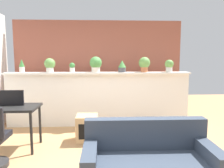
{
  "coord_description": "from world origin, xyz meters",
  "views": [
    {
      "loc": [
        0.07,
        -2.89,
        1.57
      ],
      "look_at": [
        0.27,
        1.18,
        1.07
      ],
      "focal_mm": 34.3,
      "sensor_mm": 36.0,
      "label": 1
    }
  ],
  "objects_px": {
    "potted_plant_2": "(72,67)",
    "potted_plant_0": "(22,66)",
    "potted_plant_4": "(122,66)",
    "couch": "(149,166)",
    "potted_plant_3": "(96,64)",
    "tv_monitor": "(9,98)",
    "desk": "(5,111)",
    "potted_plant_5": "(144,64)",
    "potted_plant_6": "(169,65)",
    "side_cube_shelf": "(87,128)",
    "potted_plant_1": "(50,65)"
  },
  "relations": [
    {
      "from": "potted_plant_1",
      "to": "potted_plant_2",
      "type": "xyz_separation_m",
      "value": [
        0.5,
        -0.03,
        -0.06
      ]
    },
    {
      "from": "potted_plant_2",
      "to": "desk",
      "type": "distance_m",
      "value": 1.69
    },
    {
      "from": "potted_plant_2",
      "to": "potted_plant_5",
      "type": "bearing_deg",
      "value": 0.84
    },
    {
      "from": "potted_plant_3",
      "to": "potted_plant_0",
      "type": "bearing_deg",
      "value": 179.51
    },
    {
      "from": "potted_plant_5",
      "to": "potted_plant_3",
      "type": "bearing_deg",
      "value": -177.69
    },
    {
      "from": "desk",
      "to": "couch",
      "type": "height_order",
      "value": "couch"
    },
    {
      "from": "potted_plant_4",
      "to": "tv_monitor",
      "type": "relative_size",
      "value": 0.55
    },
    {
      "from": "potted_plant_2",
      "to": "potted_plant_5",
      "type": "height_order",
      "value": "potted_plant_5"
    },
    {
      "from": "potted_plant_4",
      "to": "couch",
      "type": "bearing_deg",
      "value": -87.81
    },
    {
      "from": "potted_plant_2",
      "to": "tv_monitor",
      "type": "distance_m",
      "value": 1.53
    },
    {
      "from": "potted_plant_3",
      "to": "potted_plant_5",
      "type": "relative_size",
      "value": 1.02
    },
    {
      "from": "potted_plant_6",
      "to": "potted_plant_0",
      "type": "bearing_deg",
      "value": -179.81
    },
    {
      "from": "potted_plant_6",
      "to": "potted_plant_2",
      "type": "bearing_deg",
      "value": -179.89
    },
    {
      "from": "potted_plant_4",
      "to": "couch",
      "type": "xyz_separation_m",
      "value": [
        0.09,
        -2.44,
        -1.11
      ]
    },
    {
      "from": "desk",
      "to": "side_cube_shelf",
      "type": "distance_m",
      "value": 1.45
    },
    {
      "from": "potted_plant_2",
      "to": "potted_plant_3",
      "type": "distance_m",
      "value": 0.53
    },
    {
      "from": "potted_plant_0",
      "to": "potted_plant_1",
      "type": "bearing_deg",
      "value": 3.76
    },
    {
      "from": "potted_plant_1",
      "to": "potted_plant_5",
      "type": "bearing_deg",
      "value": -0.24
    },
    {
      "from": "potted_plant_2",
      "to": "potted_plant_5",
      "type": "xyz_separation_m",
      "value": [
        1.63,
        0.02,
        0.08
      ]
    },
    {
      "from": "potted_plant_6",
      "to": "couch",
      "type": "bearing_deg",
      "value": -112.11
    },
    {
      "from": "potted_plant_5",
      "to": "side_cube_shelf",
      "type": "relative_size",
      "value": 0.69
    },
    {
      "from": "potted_plant_4",
      "to": "potted_plant_6",
      "type": "bearing_deg",
      "value": -0.08
    },
    {
      "from": "potted_plant_1",
      "to": "potted_plant_6",
      "type": "bearing_deg",
      "value": -0.6
    },
    {
      "from": "potted_plant_2",
      "to": "couch",
      "type": "xyz_separation_m",
      "value": [
        1.21,
        -2.43,
        -1.08
      ]
    },
    {
      "from": "potted_plant_3",
      "to": "desk",
      "type": "height_order",
      "value": "potted_plant_3"
    },
    {
      "from": "potted_plant_5",
      "to": "potted_plant_6",
      "type": "height_order",
      "value": "potted_plant_5"
    },
    {
      "from": "potted_plant_4",
      "to": "potted_plant_5",
      "type": "relative_size",
      "value": 0.79
    },
    {
      "from": "potted_plant_2",
      "to": "potted_plant_0",
      "type": "bearing_deg",
      "value": -179.65
    },
    {
      "from": "potted_plant_3",
      "to": "side_cube_shelf",
      "type": "xyz_separation_m",
      "value": [
        -0.15,
        -0.88,
        -1.19
      ]
    },
    {
      "from": "potted_plant_5",
      "to": "side_cube_shelf",
      "type": "bearing_deg",
      "value": -143.67
    },
    {
      "from": "potted_plant_0",
      "to": "potted_plant_3",
      "type": "height_order",
      "value": "potted_plant_3"
    },
    {
      "from": "potted_plant_2",
      "to": "potted_plant_6",
      "type": "relative_size",
      "value": 0.77
    },
    {
      "from": "side_cube_shelf",
      "to": "couch",
      "type": "xyz_separation_m",
      "value": [
        0.84,
        -1.53,
        0.03
      ]
    },
    {
      "from": "potted_plant_0",
      "to": "potted_plant_5",
      "type": "relative_size",
      "value": 0.85
    },
    {
      "from": "potted_plant_3",
      "to": "potted_plant_5",
      "type": "distance_m",
      "value": 1.11
    },
    {
      "from": "potted_plant_6",
      "to": "potted_plant_3",
      "type": "bearing_deg",
      "value": -179.14
    },
    {
      "from": "potted_plant_2",
      "to": "potted_plant_4",
      "type": "bearing_deg",
      "value": 0.3
    },
    {
      "from": "potted_plant_3",
      "to": "desk",
      "type": "bearing_deg",
      "value": -142.54
    },
    {
      "from": "potted_plant_4",
      "to": "potted_plant_5",
      "type": "bearing_deg",
      "value": 2.01
    },
    {
      "from": "desk",
      "to": "tv_monitor",
      "type": "bearing_deg",
      "value": 61.66
    },
    {
      "from": "potted_plant_3",
      "to": "tv_monitor",
      "type": "bearing_deg",
      "value": -143.71
    },
    {
      "from": "potted_plant_3",
      "to": "desk",
      "type": "xyz_separation_m",
      "value": [
        -1.52,
        -1.16,
        -0.77
      ]
    },
    {
      "from": "potted_plant_2",
      "to": "tv_monitor",
      "type": "xyz_separation_m",
      "value": [
        -0.95,
        -1.1,
        -0.48
      ]
    },
    {
      "from": "tv_monitor",
      "to": "couch",
      "type": "relative_size",
      "value": 0.31
    },
    {
      "from": "potted_plant_6",
      "to": "side_cube_shelf",
      "type": "bearing_deg",
      "value": -153.65
    },
    {
      "from": "potted_plant_2",
      "to": "desk",
      "type": "xyz_separation_m",
      "value": [
        -0.99,
        -1.18,
        -0.7
      ]
    },
    {
      "from": "potted_plant_5",
      "to": "desk",
      "type": "xyz_separation_m",
      "value": [
        -2.62,
        -1.21,
        -0.78
      ]
    },
    {
      "from": "potted_plant_2",
      "to": "potted_plant_6",
      "type": "distance_m",
      "value": 2.21
    },
    {
      "from": "side_cube_shelf",
      "to": "potted_plant_5",
      "type": "bearing_deg",
      "value": 36.33
    },
    {
      "from": "potted_plant_1",
      "to": "potted_plant_4",
      "type": "bearing_deg",
      "value": -0.95
    }
  ]
}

